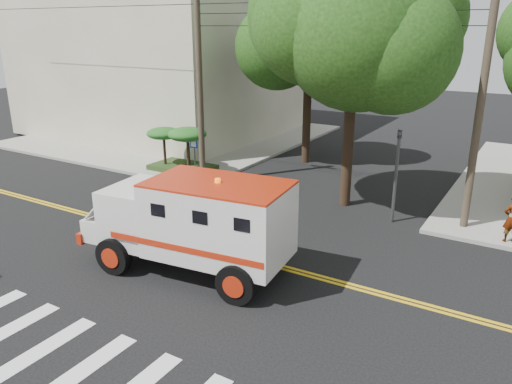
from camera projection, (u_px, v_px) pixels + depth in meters
The scene contains 12 objects.
ground at pixel (229, 253), 16.61m from camera, with size 100.00×100.00×0.00m, color black.
sidewalk_nw at pixel (177, 135), 34.18m from camera, with size 17.00×17.00×0.15m, color gray.
building_left at pixel (165, 57), 34.77m from camera, with size 16.00×14.00×10.00m, color #AFA78F.
utility_pole_left at pixel (200, 88), 22.81m from camera, with size 0.28×0.28×9.00m, color #382D23.
utility_pole_right at pixel (480, 108), 17.12m from camera, with size 0.28×0.28×9.00m, color #382D23.
tree_main at pixel (364, 26), 18.42m from camera, with size 6.08×5.70×9.85m.
tree_left at pixel (313, 56), 25.68m from camera, with size 4.48×4.20×7.70m.
traffic_signal at pixel (397, 166), 18.58m from camera, with size 0.15×0.18×3.60m.
accessibility_sign at pixel (194, 152), 24.24m from camera, with size 0.45×0.10×2.02m.
palm_planter at pixel (180, 142), 25.12m from camera, with size 3.52×2.63×2.36m.
armored_truck at pixel (194, 220), 14.88m from camera, with size 6.75×3.24×2.97m.
pedestrian_a at pixel (512, 219), 16.89m from camera, with size 0.61×0.40×1.66m, color gray.
Camera 1 is at (8.60, -12.46, 7.18)m, focal length 35.00 mm.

